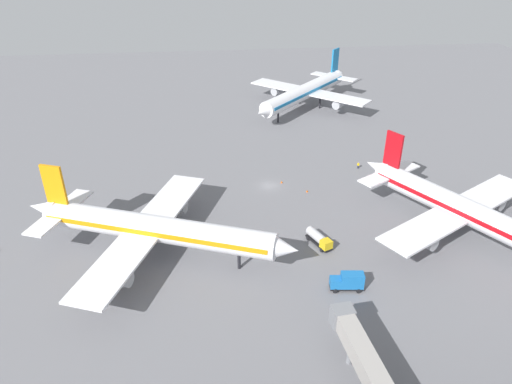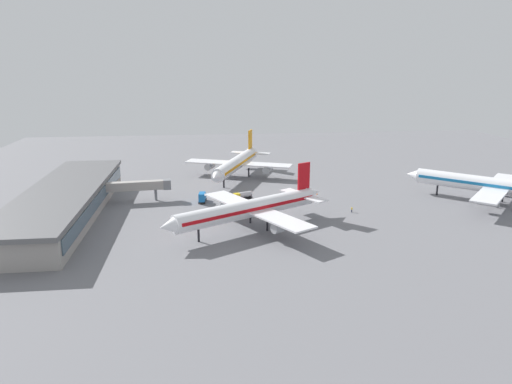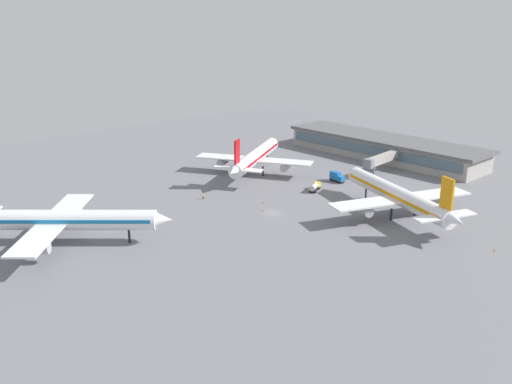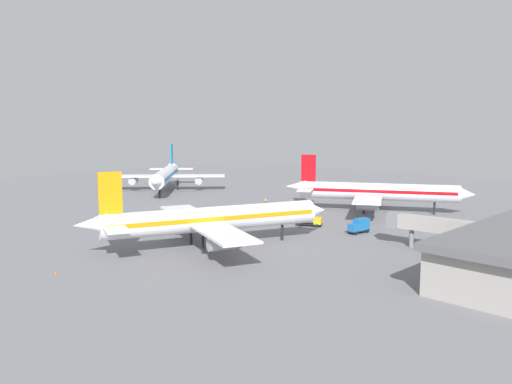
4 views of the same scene
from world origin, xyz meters
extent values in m
plane|color=slate|center=(0.00, 0.00, 0.00)|extent=(288.00, 288.00, 0.00)
cylinder|color=white|center=(19.37, 52.93, 5.99)|extent=(34.44, 36.69, 4.99)
cone|color=white|center=(2.97, 35.18, 5.99)|extent=(6.87, 6.88, 4.74)
cone|color=white|center=(35.77, 70.68, 6.73)|extent=(7.16, 7.29, 3.99)
cube|color=#1972B2|center=(19.37, 52.93, 6.36)|extent=(33.28, 35.43, 0.90)
cube|color=white|center=(20.91, 54.59, 5.49)|extent=(36.56, 34.57, 0.45)
cylinder|color=#A5A8AD|center=(29.77, 46.41, 3.74)|extent=(6.02, 6.19, 2.74)
cylinder|color=#A5A8AD|center=(12.05, 62.78, 3.74)|extent=(6.02, 6.19, 2.74)
cube|color=white|center=(33.22, 67.92, 6.48)|extent=(15.41, 14.68, 0.36)
cube|color=#1972B2|center=(33.22, 67.92, 12.47)|extent=(3.35, 3.56, 7.98)
cylinder|color=black|center=(8.60, 41.27, 1.75)|extent=(0.60, 0.60, 3.49)
cylinder|color=black|center=(24.76, 52.89, 1.75)|extent=(0.60, 0.60, 3.49)
cylinder|color=black|center=(18.90, 58.30, 1.75)|extent=(0.60, 0.60, 3.49)
cylinder|color=white|center=(35.51, -25.74, 5.77)|extent=(26.07, 40.27, 4.81)
cone|color=white|center=(23.83, -5.56, 6.50)|extent=(6.34, 7.13, 3.85)
cube|color=red|center=(35.51, -25.74, 6.13)|extent=(25.28, 38.81, 0.87)
cube|color=white|center=(34.41, -23.85, 5.29)|extent=(39.47, 26.87, 0.43)
cylinder|color=#A5A8AD|center=(44.48, -18.02, 3.61)|extent=(5.14, 6.25, 2.65)
cylinder|color=#A5A8AD|center=(24.34, -29.67, 3.61)|extent=(5.14, 6.25, 2.65)
cube|color=white|center=(25.65, -8.70, 6.26)|extent=(16.35, 11.72, 0.35)
cube|color=red|center=(25.65, -8.70, 12.03)|extent=(2.55, 3.90, 7.70)
cylinder|color=black|center=(37.09, -20.78, 1.68)|extent=(0.58, 0.58, 3.37)
cylinder|color=black|center=(30.42, -24.64, 1.68)|extent=(0.58, 0.58, 3.37)
cylinder|color=white|center=(-24.19, -24.45, 5.87)|extent=(43.23, 20.79, 4.90)
cone|color=white|center=(-2.10, -33.10, 5.87)|extent=(6.25, 6.12, 4.65)
cone|color=white|center=(-46.28, -15.80, 6.61)|extent=(7.13, 5.88, 3.92)
cube|color=orange|center=(-24.19, -24.45, 6.24)|extent=(41.60, 20.23, 0.88)
cube|color=white|center=(-26.26, -23.64, 5.39)|extent=(22.05, 41.97, 0.44)
cylinder|color=#A5A8AD|center=(-21.94, -12.61, 3.67)|extent=(6.37, 4.62, 2.69)
cylinder|color=#A5A8AD|center=(-30.58, -34.66, 3.67)|extent=(6.37, 4.62, 2.69)
cube|color=white|center=(-42.84, -17.14, 6.36)|extent=(9.88, 17.20, 0.35)
cube|color=orange|center=(-42.84, -17.14, 12.24)|extent=(4.17, 2.05, 7.83)
cylinder|color=black|center=(-9.69, -30.13, 1.71)|extent=(0.59, 0.59, 3.43)
cylinder|color=black|center=(-26.08, -19.50, 1.71)|extent=(0.59, 0.59, 3.43)
cylinder|color=black|center=(-28.93, -26.80, 1.71)|extent=(0.59, 0.59, 3.43)
cube|color=black|center=(6.24, -24.67, 0.55)|extent=(4.25, 6.54, 0.30)
cube|color=gold|center=(7.13, -26.74, 1.50)|extent=(2.46, 2.41, 1.60)
cube|color=#3F596B|center=(7.45, -27.48, 1.82)|extent=(1.50, 0.71, 0.90)
cylinder|color=#B7B7BC|center=(5.88, -23.85, 1.60)|extent=(3.44, 4.84, 1.80)
cylinder|color=black|center=(7.98, -26.32, 0.40)|extent=(0.59, 0.85, 0.80)
cylinder|color=black|center=(6.24, -27.07, 0.40)|extent=(0.59, 0.85, 0.80)
cylinder|color=black|center=(6.23, -22.27, 0.40)|extent=(0.59, 0.85, 0.80)
cylinder|color=black|center=(4.49, -23.03, 0.40)|extent=(0.59, 0.85, 0.80)
cube|color=black|center=(7.88, -37.87, 0.55)|extent=(5.78, 2.53, 0.30)
cube|color=#1966B2|center=(6.00, -37.65, 1.50)|extent=(2.01, 2.09, 1.60)
cube|color=#3F596B|center=(5.19, -37.56, 1.82)|extent=(0.26, 1.59, 0.90)
cube|color=#1966B2|center=(8.78, -37.97, 2.00)|extent=(3.99, 2.32, 2.60)
cylinder|color=black|center=(5.83, -38.59, 0.40)|extent=(0.83, 0.39, 0.80)
cylinder|color=black|center=(6.05, -36.70, 0.40)|extent=(0.83, 0.39, 0.80)
cylinder|color=black|center=(9.72, -39.04, 0.40)|extent=(0.83, 0.39, 0.80)
cylinder|color=black|center=(9.94, -37.15, 0.40)|extent=(0.83, 0.39, 0.80)
cylinder|color=#1E2338|center=(23.87, 6.67, 0.42)|extent=(0.45, 0.45, 0.85)
cylinder|color=yellow|center=(23.87, 6.67, 1.15)|extent=(0.54, 0.54, 0.60)
sphere|color=tan|center=(23.87, 6.67, 1.56)|extent=(0.22, 0.22, 0.22)
cylinder|color=yellow|center=(23.69, 6.82, 1.15)|extent=(0.10, 0.10, 0.54)
cylinder|color=yellow|center=(24.06, 6.51, 1.15)|extent=(0.10, 0.10, 0.54)
cube|color=#9E9993|center=(4.63, -59.38, 5.20)|extent=(4.45, 18.62, 2.80)
cylinder|color=slate|center=(3.98, -52.96, 1.90)|extent=(0.90, 0.90, 3.80)
cube|color=slate|center=(3.60, -49.21, 5.20)|extent=(3.35, 2.70, 3.08)
cone|color=#EA590C|center=(3.19, 1.07, 0.30)|extent=(0.44, 0.44, 0.60)
cone|color=#EA590C|center=(8.34, -3.98, 0.30)|extent=(0.44, 0.44, 0.60)
camera|label=1|loc=(-14.32, -97.00, 53.57)|focal=32.86mm
camera|label=2|loc=(154.98, -37.32, 43.03)|focal=33.12mm
camera|label=3|loc=(-106.36, 104.74, 53.35)|focal=39.13mm
camera|label=4|loc=(-91.12, -102.50, 25.19)|focal=36.31mm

